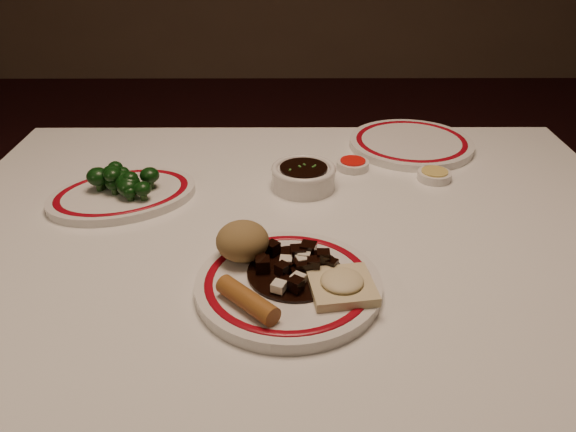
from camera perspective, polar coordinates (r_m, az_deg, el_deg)
The scene contains 12 objects.
dining_table at distance 0.98m, azimuth 0.56°, elevation -5.57°, with size 1.20×0.90×0.75m.
main_plate at distance 0.77m, azimuth 0.04°, elevation -6.99°, with size 0.31×0.31×0.02m.
rice_mound at distance 0.80m, azimuth -4.64°, elevation -2.54°, with size 0.08×0.08×0.05m, color olive.
spring_roll at distance 0.71m, azimuth -4.14°, elevation -8.49°, with size 0.03×0.03×0.10m, color #9C6126.
fried_wonton at distance 0.75m, azimuth 5.50°, elevation -6.94°, with size 0.09×0.09×0.02m.
stirfry_heap at distance 0.77m, azimuth 0.72°, elevation -5.25°, with size 0.13×0.13×0.03m.
broccoli_plate at distance 1.04m, azimuth -16.44°, elevation 2.11°, with size 0.32×0.30×0.02m.
broccoli_pile at distance 1.03m, azimuth -16.71°, elevation 3.55°, with size 0.13×0.09×0.05m.
soy_bowl at distance 1.04m, azimuth 1.58°, elevation 3.90°, with size 0.12×0.12×0.04m.
sweet_sour_dish at distance 1.12m, azimuth 6.59°, elevation 5.21°, with size 0.06×0.06×0.02m.
mustard_dish at distance 1.11m, azimuth 14.63°, elevation 4.02°, with size 0.06×0.06×0.02m.
far_plate at distance 1.25m, azimuth 12.38°, elevation 7.24°, with size 0.31×0.31×0.02m.
Camera 1 is at (-0.01, -0.80, 1.22)m, focal length 35.00 mm.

